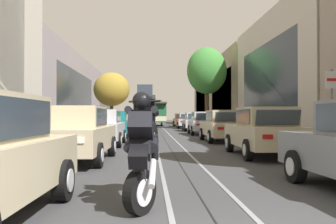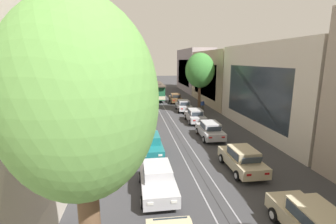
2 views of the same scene
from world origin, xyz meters
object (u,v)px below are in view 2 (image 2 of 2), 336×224
parked_car_silver_mid_left (157,179)px  parked_car_silver_fourth_right (210,130)px  parked_car_teal_fourth_left (150,144)px  street_tree_kerb_right_second (200,71)px  parked_car_orange_sixth_left (144,113)px  parked_car_silver_fifth_right (195,116)px  parked_car_brown_far_right (175,98)px  street_tree_kerb_left_second (129,85)px  parked_car_beige_mid_right (242,159)px  pedestrian_on_right_pavement (92,173)px  pedestrian_on_left_pavement (115,119)px  parked_car_silver_far_left (143,106)px  parked_car_beige_fifth_left (145,127)px  parked_car_silver_sixth_right (184,105)px  street_tree_kerb_left_near (81,106)px  cable_car_trolley (156,91)px  parked_car_beige_second_right (314,224)px  pedestrian_crossing_far (203,105)px

parked_car_silver_mid_left → parked_car_silver_fourth_right: (5.86, 8.93, 0.00)m
parked_car_teal_fourth_left → street_tree_kerb_right_second: size_ratio=0.53×
parked_car_orange_sixth_left → parked_car_silver_fourth_right: bearing=-54.1°
parked_car_silver_fourth_right → parked_car_silver_fifth_right: bearing=88.9°
parked_car_brown_far_right → street_tree_kerb_left_second: street_tree_kerb_left_second is taller
parked_car_beige_mid_right → parked_car_silver_fifth_right: size_ratio=0.99×
parked_car_silver_mid_left → parked_car_beige_mid_right: size_ratio=1.00×
parked_car_silver_fifth_right → pedestrian_on_right_pavement: size_ratio=2.68×
parked_car_silver_fifth_right → street_tree_kerb_right_second: street_tree_kerb_right_second is taller
parked_car_orange_sixth_left → pedestrian_on_left_pavement: size_ratio=2.64×
parked_car_silver_far_left → street_tree_kerb_left_second: bearing=-144.7°
parked_car_beige_fifth_left → parked_car_silver_sixth_right: size_ratio=0.99×
parked_car_silver_far_left → parked_car_beige_mid_right: size_ratio=1.00×
street_tree_kerb_left_near → street_tree_kerb_right_second: (10.07, 27.48, -0.57)m
parked_car_silver_sixth_right → street_tree_kerb_right_second: size_ratio=0.54×
street_tree_kerb_right_second → cable_car_trolley: (-4.89, 11.53, -4.14)m
parked_car_beige_second_right → parked_car_brown_far_right: size_ratio=1.00×
parked_car_silver_fifth_right → parked_car_beige_fifth_left: bearing=-145.6°
parked_car_beige_mid_right → parked_car_silver_fourth_right: size_ratio=0.99×
parked_car_beige_mid_right → parked_car_beige_second_right: bearing=-89.7°
parked_car_orange_sixth_left → pedestrian_crossing_far: size_ratio=2.77×
parked_car_beige_second_right → parked_car_silver_far_left: bearing=102.2°
parked_car_silver_fifth_right → street_tree_kerb_left_near: 24.43m
parked_car_teal_fourth_left → parked_car_brown_far_right: bearing=75.3°
street_tree_kerb_left_near → pedestrian_crossing_far: bearing=69.1°
parked_car_orange_sixth_left → street_tree_kerb_right_second: 9.81m
parked_car_silver_fourth_right → parked_car_silver_sixth_right: 12.61m
parked_car_brown_far_right → parked_car_beige_second_right: bearing=-90.1°
parked_car_silver_far_left → parked_car_beige_second_right: (5.75, -26.65, 0.00)m
parked_car_orange_sixth_left → parked_car_silver_far_left: same height
parked_car_beige_mid_right → street_tree_kerb_left_second: size_ratio=0.77×
parked_car_beige_fifth_left → pedestrian_on_right_pavement: size_ratio=2.65×
parked_car_beige_second_right → pedestrian_on_left_pavement: bearing=116.4°
parked_car_silver_mid_left → street_tree_kerb_left_second: size_ratio=0.77×
parked_car_brown_far_right → street_tree_kerb_left_near: bearing=-102.9°
parked_car_teal_fourth_left → parked_car_beige_second_right: size_ratio=1.00×
parked_car_beige_second_right → cable_car_trolley: 36.38m
street_tree_kerb_left_second → parked_car_teal_fourth_left: bearing=-83.5°
parked_car_beige_mid_right → parked_car_silver_sixth_right: bearing=89.7°
parked_car_teal_fourth_left → parked_car_beige_mid_right: size_ratio=1.00×
parked_car_beige_mid_right → street_tree_kerb_right_second: street_tree_kerb_right_second is taller
parked_car_orange_sixth_left → cable_car_trolley: size_ratio=0.48×
parked_car_teal_fourth_left → parked_car_beige_mid_right: (5.87, -3.77, 0.00)m
parked_car_silver_fourth_right → street_tree_kerb_right_second: street_tree_kerb_right_second is taller
parked_car_beige_fifth_left → street_tree_kerb_left_second: street_tree_kerb_left_second is taller
parked_car_brown_far_right → pedestrian_crossing_far: size_ratio=2.76×
parked_car_brown_far_right → street_tree_kerb_left_second: size_ratio=0.77×
parked_car_beige_fifth_left → parked_car_silver_fourth_right: same height
parked_car_beige_second_right → pedestrian_on_right_pavement: 11.08m
parked_car_silver_fifth_right → parked_car_brown_far_right: (-0.01, 13.53, 0.00)m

